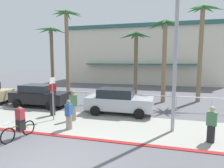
{
  "coord_description": "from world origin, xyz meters",
  "views": [
    {
      "loc": [
        3.52,
        -5.53,
        3.58
      ],
      "look_at": [
        0.5,
        6.0,
        2.08
      ],
      "focal_mm": 30.51,
      "sensor_mm": 36.0,
      "label": 1
    }
  ],
  "objects_px": {
    "streetlight_curb": "(176,45)",
    "cyclist_yellow_0": "(20,123)",
    "car_silver_2": "(119,101)",
    "pedestrian_0": "(52,104)",
    "car_black_1": "(40,95)",
    "pedestrian_2": "(211,126)",
    "palm_tree_0": "(51,43)",
    "palm_tree_3": "(165,41)",
    "palm_tree_4": "(202,29)",
    "palm_tree_1": "(67,33)",
    "palm_tree_2": "(136,50)",
    "pedestrian_3": "(69,116)",
    "pedestrian_1": "(73,107)",
    "stop_sign_bike_lane": "(53,92)"
  },
  "relations": [
    {
      "from": "pedestrian_3",
      "to": "palm_tree_0",
      "type": "bearing_deg",
      "value": 125.55
    },
    {
      "from": "palm_tree_3",
      "to": "pedestrian_3",
      "type": "height_order",
      "value": "palm_tree_3"
    },
    {
      "from": "palm_tree_0",
      "to": "car_black_1",
      "type": "relative_size",
      "value": 1.62
    },
    {
      "from": "palm_tree_4",
      "to": "palm_tree_2",
      "type": "bearing_deg",
      "value": 178.36
    },
    {
      "from": "car_silver_2",
      "to": "pedestrian_2",
      "type": "bearing_deg",
      "value": -35.01
    },
    {
      "from": "streetlight_curb",
      "to": "pedestrian_3",
      "type": "distance_m",
      "value": 6.34
    },
    {
      "from": "cyclist_yellow_0",
      "to": "pedestrian_0",
      "type": "xyz_separation_m",
      "value": [
        -0.52,
        3.56,
        0.08
      ]
    },
    {
      "from": "pedestrian_0",
      "to": "stop_sign_bike_lane",
      "type": "bearing_deg",
      "value": -55.28
    },
    {
      "from": "car_black_1",
      "to": "pedestrian_1",
      "type": "height_order",
      "value": "pedestrian_1"
    },
    {
      "from": "stop_sign_bike_lane",
      "to": "pedestrian_0",
      "type": "height_order",
      "value": "stop_sign_bike_lane"
    },
    {
      "from": "palm_tree_2",
      "to": "pedestrian_2",
      "type": "bearing_deg",
      "value": -63.24
    },
    {
      "from": "palm_tree_1",
      "to": "palm_tree_2",
      "type": "bearing_deg",
      "value": 8.73
    },
    {
      "from": "palm_tree_0",
      "to": "palm_tree_1",
      "type": "xyz_separation_m",
      "value": [
        2.78,
        -1.72,
        0.69
      ]
    },
    {
      "from": "cyclist_yellow_0",
      "to": "pedestrian_2",
      "type": "xyz_separation_m",
      "value": [
        8.38,
        1.71,
        0.05
      ]
    },
    {
      "from": "palm_tree_4",
      "to": "car_black_1",
      "type": "height_order",
      "value": "palm_tree_4"
    },
    {
      "from": "streetlight_curb",
      "to": "palm_tree_2",
      "type": "bearing_deg",
      "value": 109.89
    },
    {
      "from": "car_silver_2",
      "to": "pedestrian_0",
      "type": "height_order",
      "value": "car_silver_2"
    },
    {
      "from": "car_black_1",
      "to": "streetlight_curb",
      "type": "bearing_deg",
      "value": -17.77
    },
    {
      "from": "palm_tree_1",
      "to": "palm_tree_4",
      "type": "distance_m",
      "value": 11.96
    },
    {
      "from": "car_silver_2",
      "to": "pedestrian_0",
      "type": "bearing_deg",
      "value": -158.76
    },
    {
      "from": "palm_tree_1",
      "to": "palm_tree_4",
      "type": "relative_size",
      "value": 1.02
    },
    {
      "from": "palm_tree_1",
      "to": "pedestrian_0",
      "type": "bearing_deg",
      "value": -71.44
    },
    {
      "from": "car_black_1",
      "to": "cyclist_yellow_0",
      "type": "distance_m",
      "value": 6.26
    },
    {
      "from": "car_silver_2",
      "to": "pedestrian_1",
      "type": "relative_size",
      "value": 2.44
    },
    {
      "from": "palm_tree_1",
      "to": "car_black_1",
      "type": "distance_m",
      "value": 6.67
    },
    {
      "from": "pedestrian_1",
      "to": "palm_tree_3",
      "type": "bearing_deg",
      "value": 51.78
    },
    {
      "from": "stop_sign_bike_lane",
      "to": "palm_tree_1",
      "type": "xyz_separation_m",
      "value": [
        -2.61,
        6.93,
        4.41
      ]
    },
    {
      "from": "pedestrian_0",
      "to": "pedestrian_1",
      "type": "relative_size",
      "value": 0.93
    },
    {
      "from": "pedestrian_3",
      "to": "streetlight_curb",
      "type": "bearing_deg",
      "value": 9.4
    },
    {
      "from": "pedestrian_0",
      "to": "pedestrian_3",
      "type": "height_order",
      "value": "pedestrian_0"
    },
    {
      "from": "cyclist_yellow_0",
      "to": "palm_tree_0",
      "type": "bearing_deg",
      "value": 115.16
    },
    {
      "from": "palm_tree_0",
      "to": "pedestrian_0",
      "type": "height_order",
      "value": "palm_tree_0"
    },
    {
      "from": "streetlight_curb",
      "to": "cyclist_yellow_0",
      "type": "xyz_separation_m",
      "value": [
        -6.84,
        -2.44,
        -3.58
      ]
    },
    {
      "from": "palm_tree_1",
      "to": "pedestrian_1",
      "type": "distance_m",
      "value": 9.33
    },
    {
      "from": "palm_tree_0",
      "to": "pedestrian_0",
      "type": "xyz_separation_m",
      "value": [
        4.84,
        -7.85,
        -4.62
      ]
    },
    {
      "from": "palm_tree_3",
      "to": "car_silver_2",
      "type": "xyz_separation_m",
      "value": [
        -2.87,
        -4.39,
        -4.27
      ]
    },
    {
      "from": "palm_tree_4",
      "to": "pedestrian_2",
      "type": "height_order",
      "value": "palm_tree_4"
    },
    {
      "from": "palm_tree_0",
      "to": "pedestrian_2",
      "type": "relative_size",
      "value": 4.41
    },
    {
      "from": "palm_tree_3",
      "to": "palm_tree_4",
      "type": "relative_size",
      "value": 0.84
    },
    {
      "from": "palm_tree_4",
      "to": "pedestrian_1",
      "type": "bearing_deg",
      "value": -137.11
    },
    {
      "from": "cyclist_yellow_0",
      "to": "car_silver_2",
      "type": "bearing_deg",
      "value": 55.66
    },
    {
      "from": "pedestrian_3",
      "to": "cyclist_yellow_0",
      "type": "bearing_deg",
      "value": -136.37
    },
    {
      "from": "pedestrian_2",
      "to": "car_silver_2",
      "type": "bearing_deg",
      "value": 144.99
    },
    {
      "from": "palm_tree_1",
      "to": "streetlight_curb",
      "type": "bearing_deg",
      "value": -37.6
    },
    {
      "from": "palm_tree_0",
      "to": "car_silver_2",
      "type": "bearing_deg",
      "value": -35.36
    },
    {
      "from": "streetlight_curb",
      "to": "pedestrian_2",
      "type": "bearing_deg",
      "value": -25.38
    },
    {
      "from": "palm_tree_2",
      "to": "pedestrian_1",
      "type": "relative_size",
      "value": 3.41
    },
    {
      "from": "streetlight_curb",
      "to": "pedestrian_3",
      "type": "height_order",
      "value": "streetlight_curb"
    },
    {
      "from": "palm_tree_4",
      "to": "car_silver_2",
      "type": "height_order",
      "value": "palm_tree_4"
    },
    {
      "from": "car_silver_2",
      "to": "stop_sign_bike_lane",
      "type": "bearing_deg",
      "value": -145.74
    }
  ]
}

